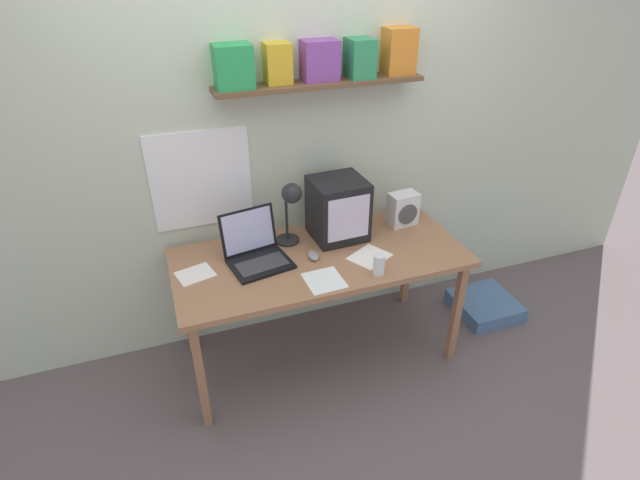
% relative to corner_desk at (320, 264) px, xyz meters
% --- Properties ---
extents(ground_plane, '(12.00, 12.00, 0.00)m').
position_rel_corner_desk_xyz_m(ground_plane, '(0.00, 0.00, -0.69)').
color(ground_plane, '#665759').
extents(back_wall, '(5.60, 0.24, 2.60)m').
position_rel_corner_desk_xyz_m(back_wall, '(0.00, 0.45, 0.62)').
color(back_wall, beige).
rests_on(back_wall, ground_plane).
extents(corner_desk, '(1.66, 0.75, 0.75)m').
position_rel_corner_desk_xyz_m(corner_desk, '(0.00, 0.00, 0.00)').
color(corner_desk, '#A16D4A').
rests_on(corner_desk, ground_plane).
extents(crt_monitor, '(0.32, 0.31, 0.37)m').
position_rel_corner_desk_xyz_m(crt_monitor, '(0.17, 0.17, 0.24)').
color(crt_monitor, black).
rests_on(crt_monitor, corner_desk).
extents(laptop, '(0.37, 0.36, 0.27)m').
position_rel_corner_desk_xyz_m(laptop, '(-0.36, 0.08, 0.13)').
color(laptop, black).
rests_on(laptop, corner_desk).
extents(desk_lamp, '(0.14, 0.20, 0.40)m').
position_rel_corner_desk_xyz_m(desk_lamp, '(-0.12, 0.16, 0.35)').
color(desk_lamp, '#232326').
rests_on(desk_lamp, corner_desk).
extents(juice_glass, '(0.06, 0.06, 0.12)m').
position_rel_corner_desk_xyz_m(juice_glass, '(0.23, -0.28, 0.12)').
color(juice_glass, white).
rests_on(juice_glass, corner_desk).
extents(space_heater, '(0.19, 0.13, 0.21)m').
position_rel_corner_desk_xyz_m(space_heater, '(0.61, 0.17, 0.17)').
color(space_heater, white).
rests_on(space_heater, corner_desk).
extents(computer_mouse, '(0.07, 0.11, 0.03)m').
position_rel_corner_desk_xyz_m(computer_mouse, '(-0.04, -0.01, 0.08)').
color(computer_mouse, gray).
rests_on(computer_mouse, corner_desk).
extents(loose_paper_near_monitor, '(0.27, 0.26, 0.00)m').
position_rel_corner_desk_xyz_m(loose_paper_near_monitor, '(0.26, -0.11, 0.06)').
color(loose_paper_near_monitor, white).
rests_on(loose_paper_near_monitor, corner_desk).
extents(loose_paper_near_laptop, '(0.20, 0.22, 0.00)m').
position_rel_corner_desk_xyz_m(loose_paper_near_laptop, '(-0.06, -0.24, 0.06)').
color(loose_paper_near_laptop, white).
rests_on(loose_paper_near_laptop, corner_desk).
extents(open_notebook, '(0.22, 0.20, 0.00)m').
position_rel_corner_desk_xyz_m(open_notebook, '(-0.70, 0.04, 0.06)').
color(open_notebook, white).
rests_on(open_notebook, corner_desk).
extents(floor_cushion, '(0.41, 0.41, 0.10)m').
position_rel_corner_desk_xyz_m(floor_cushion, '(1.25, -0.00, -0.64)').
color(floor_cushion, '#4F709C').
rests_on(floor_cushion, ground_plane).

